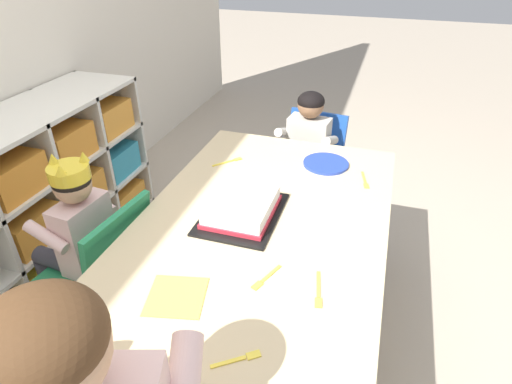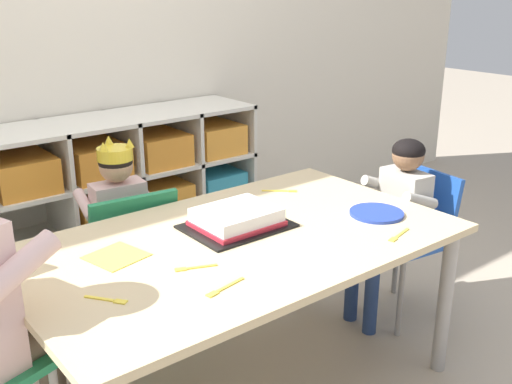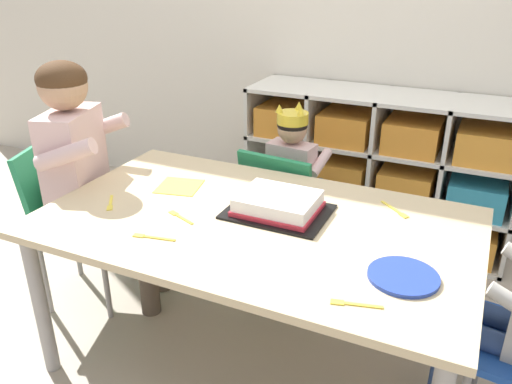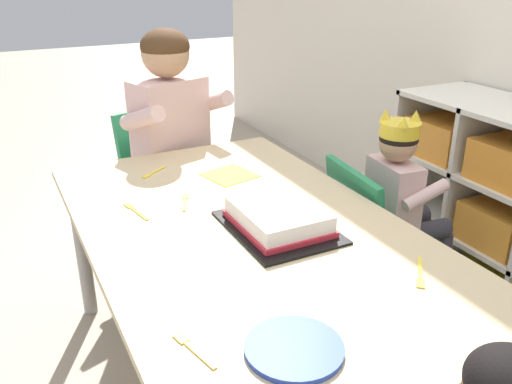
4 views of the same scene
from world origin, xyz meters
The scene contains 15 objects.
ground centered at (0.00, 0.00, 0.00)m, with size 16.00×16.00×0.00m, color tan.
storage_cubby_shelf centered at (0.19, 1.16, 0.37)m, with size 1.37×0.39×0.80m.
activity_table centered at (0.00, 0.00, 0.54)m, with size 1.47×0.87×0.61m.
classroom_chair_blue centered at (-0.13, 0.58, 0.39)m, with size 0.41×0.37×0.65m.
child_with_crown centered at (-0.12, 0.69, 0.52)m, with size 0.31×0.31×0.84m.
classroom_chair_adult_side centered at (-0.90, 0.05, 0.45)m, with size 0.44×0.44×0.71m.
adult_helper_seated centered at (-0.79, 0.08, 0.66)m, with size 0.48×0.46×1.06m.
birthday_cake_on_tray centered at (0.05, 0.08, 0.63)m, with size 0.35×0.27×0.07m.
paper_plate_stack centered at (0.52, -0.15, 0.61)m, with size 0.20×0.20×0.01m, color #233DA3.
paper_napkin_square centered at (-0.39, 0.12, 0.61)m, with size 0.16×0.16×0.00m, color #F4DB4C.
fork_at_table_front_edge centered at (-0.53, -0.11, 0.61)m, with size 0.09×0.11×0.00m.
fork_near_cake_tray centered at (-0.24, -0.09, 0.61)m, with size 0.12×0.06×0.00m.
fork_by_napkin centered at (0.42, 0.27, 0.61)m, with size 0.12×0.11×0.00m.
fork_near_child_seat centered at (-0.25, -0.25, 0.61)m, with size 0.14×0.04×0.00m.
fork_beside_plate_stack centered at (0.43, -0.32, 0.61)m, with size 0.13×0.05×0.00m.
Camera 3 is at (0.66, -1.41, 1.42)m, focal length 36.07 mm.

